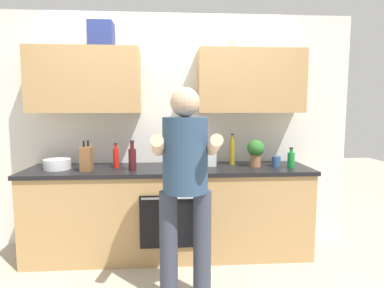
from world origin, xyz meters
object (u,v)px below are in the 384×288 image
Objects in this scene: cup_tea at (276,161)px; potted_herb at (256,151)px; bottle_hotsauce at (116,157)px; bottle_wine at (132,158)px; person_standing at (185,177)px; bottle_water at (175,159)px; bottle_oil at (232,152)px; grocery_bag_produce at (206,159)px; mixing_bowl at (57,164)px; knife_block at (86,159)px; bottle_soda at (291,159)px.

cup_tea is 0.24m from potted_herb.
bottle_hotsauce is 0.24m from bottle_wine.
bottle_water is (-0.07, 0.84, 0.01)m from person_standing.
bottle_oil is (1.02, 0.24, 0.02)m from bottle_wine.
grocery_bag_produce is (-0.50, 0.09, -0.10)m from potted_herb.
bottle_oil is at bearing 4.28° from mixing_bowl.
knife_block is (-0.43, 0.00, -0.00)m from bottle_wine.
bottle_wine is 0.77m from grocery_bag_produce.
bottle_oil reaches higher than potted_herb.
person_standing is 8.10× the size of bottle_soda.
bottle_oil is 1.28× the size of mixing_bowl.
bottle_wine is 1.40× the size of grocery_bag_produce.
bottle_hotsauce is 0.97× the size of mixing_bowl.
bottle_water is 0.76× the size of bottle_wine.
person_standing is at bearing -119.78° from bottle_oil.
bottle_hotsauce is 2.35× the size of cup_tea.
bottle_wine reaches higher than bottle_soda.
bottle_soda is 0.99× the size of grocery_bag_produce.
knife_block is 1.41× the size of grocery_bag_produce.
bottle_soda is at bearing -4.65° from bottle_water.
grocery_bag_produce is at bearing 171.82° from cup_tea.
bottle_soda is 0.79× the size of mixing_bowl.
grocery_bag_produce reaches higher than mixing_bowl.
knife_block is 1.67m from potted_herb.
knife_block is at bearing -170.99° from bottle_oil.
bottle_soda is 1.18m from bottle_water.
bottle_wine is 1.05m from bottle_oil.
person_standing is 7.99× the size of grocery_bag_produce.
bottle_soda is at bearing -1.71° from mixing_bowl.
bottle_oil is at bearing 9.84° from bottle_water.
grocery_bag_produce is at bearing 12.63° from bottle_water.
mixing_bowl is 1.25× the size of grocery_bag_produce.
bottle_soda is at bearing -4.00° from bottle_hotsauce.
potted_herb reaches higher than cup_tea.
potted_herb is at bearing 3.65° from knife_block.
bottle_hotsauce is 0.59m from bottle_water.
grocery_bag_produce is at bearing -173.56° from bottle_oil.
person_standing is 5.92× the size of potted_herb.
knife_block is (-0.84, -0.12, 0.03)m from bottle_water.
bottle_oil reaches higher than grocery_bag_produce.
cup_tea is at bearing -1.52° from bottle_water.
mixing_bowl is (-1.22, 0.81, -0.03)m from person_standing.
bottle_water is at bearing 178.48° from cup_tea.
bottle_oil is 0.29m from grocery_bag_produce.
cup_tea is 0.38× the size of potted_herb.
bottle_soda is 1.58m from bottle_wine.
potted_herb is (0.22, -0.12, 0.02)m from bottle_oil.
potted_herb is at bearing 177.48° from cup_tea.
knife_block is (-2.01, -0.03, 0.03)m from bottle_soda.
bottle_soda reaches higher than grocery_bag_produce.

